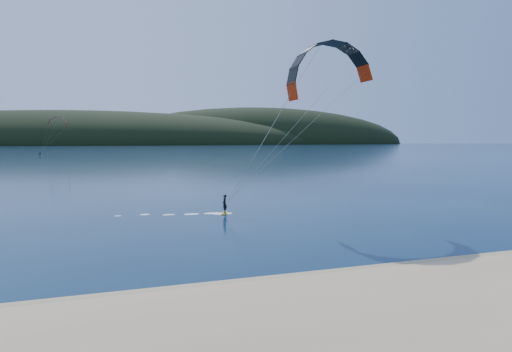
% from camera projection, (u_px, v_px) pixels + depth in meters
% --- Properties ---
extents(ground, '(1800.00, 1800.00, 0.00)m').
position_uv_depth(ground, '(270.00, 329.00, 16.10)').
color(ground, '#071939').
rests_on(ground, ground).
extents(wet_sand, '(220.00, 2.50, 0.10)m').
position_uv_depth(wet_sand, '(239.00, 288.00, 20.36)').
color(wet_sand, '#968257').
rests_on(wet_sand, ground).
extents(headland, '(1200.00, 310.00, 140.00)m').
position_uv_depth(headland, '(124.00, 145.00, 723.23)').
color(headland, black).
rests_on(headland, ground).
extents(kitesurfer_near, '(24.89, 6.20, 16.13)m').
position_uv_depth(kitesurfer_near, '(326.00, 89.00, 40.39)').
color(kitesurfer_near, gold).
rests_on(kitesurfer_near, ground).
extents(kitesurfer_far, '(13.48, 5.00, 16.46)m').
position_uv_depth(kitesurfer_far, '(58.00, 126.00, 191.28)').
color(kitesurfer_far, gold).
rests_on(kitesurfer_far, ground).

